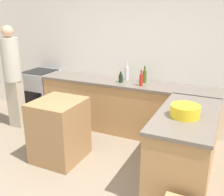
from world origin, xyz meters
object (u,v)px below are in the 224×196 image
object	(u,v)px
vinegar_bottle_clear	(127,73)
hot_sauce_bottle	(141,79)
mixing_bowl	(185,111)
island_table	(59,130)
wine_bottle_dark	(121,78)
range_oven	(42,93)
olive_oil_bottle	(145,76)
person_by_range	(13,73)

from	to	relation	value
vinegar_bottle_clear	hot_sauce_bottle	xyz separation A→B (m)	(0.35, -0.24, -0.02)
mixing_bowl	island_table	bearing A→B (deg)	-176.44
mixing_bowl	wine_bottle_dark	distance (m)	1.65
range_oven	olive_oil_bottle	world-z (taller)	olive_oil_bottle
range_oven	mixing_bowl	xyz separation A→B (m)	(3.02, -1.14, 0.51)
island_table	hot_sauce_bottle	xyz separation A→B (m)	(0.81, 1.12, 0.57)
person_by_range	olive_oil_bottle	bearing A→B (deg)	18.88
range_oven	person_by_range	bearing A→B (deg)	-93.71
range_oven	island_table	distance (m)	1.83
island_table	olive_oil_bottle	world-z (taller)	olive_oil_bottle
vinegar_bottle_clear	wine_bottle_dark	bearing A→B (deg)	-99.70
vinegar_bottle_clear	olive_oil_bottle	xyz separation A→B (m)	(0.34, -0.03, -0.02)
range_oven	vinegar_bottle_clear	distance (m)	1.89
hot_sauce_bottle	person_by_range	bearing A→B (deg)	-166.36
island_table	person_by_range	xyz separation A→B (m)	(-1.38, 0.59, 0.56)
mixing_bowl	olive_oil_bottle	distance (m)	1.51
mixing_bowl	person_by_range	xyz separation A→B (m)	(-3.06, 0.48, 0.03)
vinegar_bottle_clear	person_by_range	world-z (taller)	person_by_range
wine_bottle_dark	hot_sauce_bottle	world-z (taller)	hot_sauce_bottle
mixing_bowl	hot_sauce_bottle	size ratio (longest dim) A/B	1.27
mixing_bowl	hot_sauce_bottle	distance (m)	1.34
island_table	person_by_range	world-z (taller)	person_by_range
olive_oil_bottle	person_by_range	world-z (taller)	person_by_range
hot_sauce_bottle	olive_oil_bottle	xyz separation A→B (m)	(-0.01, 0.21, 0.01)
vinegar_bottle_clear	wine_bottle_dark	world-z (taller)	vinegar_bottle_clear
island_table	mixing_bowl	size ratio (longest dim) A/B	2.64
range_oven	person_by_range	xyz separation A→B (m)	(-0.04, -0.66, 0.54)
vinegar_bottle_clear	olive_oil_bottle	distance (m)	0.34
island_table	wine_bottle_dark	world-z (taller)	wine_bottle_dark
range_oven	island_table	xyz separation A→B (m)	(1.33, -1.25, -0.02)
olive_oil_bottle	vinegar_bottle_clear	bearing A→B (deg)	174.61
wine_bottle_dark	person_by_range	world-z (taller)	person_by_range
mixing_bowl	wine_bottle_dark	size ratio (longest dim) A/B	1.83
island_table	vinegar_bottle_clear	xyz separation A→B (m)	(0.46, 1.36, 0.59)
island_table	wine_bottle_dark	bearing A→B (deg)	69.96
range_oven	mixing_bowl	size ratio (longest dim) A/B	2.76
island_table	olive_oil_bottle	xyz separation A→B (m)	(0.80, 1.33, 0.57)
vinegar_bottle_clear	wine_bottle_dark	size ratio (longest dim) A/B	1.76
island_table	mixing_bowl	bearing A→B (deg)	3.56
vinegar_bottle_clear	mixing_bowl	bearing A→B (deg)	-45.90
vinegar_bottle_clear	olive_oil_bottle	size ratio (longest dim) A/B	1.15
range_oven	hot_sauce_bottle	distance (m)	2.22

